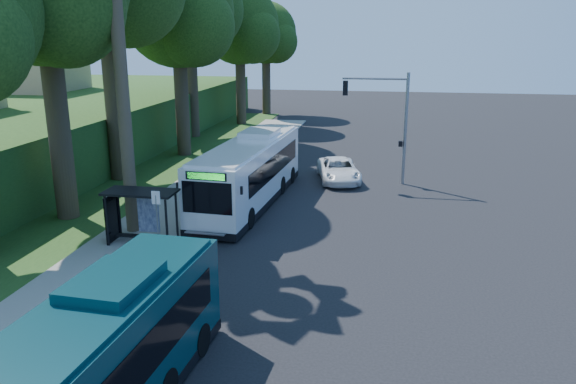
# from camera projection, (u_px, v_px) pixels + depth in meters

# --- Properties ---
(ground) EXTENTS (140.00, 140.00, 0.00)m
(ground) POSITION_uv_depth(u_px,v_px,m) (306.00, 232.00, 27.19)
(ground) COLOR black
(ground) RESTS_ON ground
(sidewalk) EXTENTS (4.50, 70.00, 0.12)m
(sidewalk) POSITION_uv_depth(u_px,v_px,m) (163.00, 222.00, 28.40)
(sidewalk) COLOR gray
(sidewalk) RESTS_ON ground
(red_curb) EXTENTS (0.25, 30.00, 0.13)m
(red_curb) POSITION_uv_depth(u_px,v_px,m) (178.00, 255.00, 24.22)
(red_curb) COLOR maroon
(red_curb) RESTS_ON ground
(grass_verge) EXTENTS (8.00, 70.00, 0.06)m
(grass_verge) POSITION_uv_depth(u_px,v_px,m) (106.00, 191.00, 34.09)
(grass_verge) COLOR #234719
(grass_verge) RESTS_ON ground
(bus_shelter) EXTENTS (3.20, 1.51, 2.55)m
(bus_shelter) POSITION_uv_depth(u_px,v_px,m) (137.00, 206.00, 25.20)
(bus_shelter) COLOR black
(bus_shelter) RESTS_ON ground
(stop_sign_pole) EXTENTS (0.35, 0.06, 3.17)m
(stop_sign_pole) POSITION_uv_depth(u_px,v_px,m) (157.00, 217.00, 22.79)
(stop_sign_pole) COLOR gray
(stop_sign_pole) RESTS_ON ground
(traffic_signal_pole) EXTENTS (4.10, 0.30, 7.00)m
(traffic_signal_pole) POSITION_uv_depth(u_px,v_px,m) (389.00, 114.00, 34.84)
(traffic_signal_pole) COLOR gray
(traffic_signal_pole) RESTS_ON ground
(hillside_backdrop) EXTENTS (24.00, 60.00, 8.80)m
(hillside_backdrop) POSITION_uv_depth(u_px,v_px,m) (10.00, 121.00, 45.22)
(hillside_backdrop) COLOR #234719
(hillside_backdrop) RESTS_ON ground
(tree_2) EXTENTS (8.82, 8.40, 15.12)m
(tree_2) POSITION_uv_depth(u_px,v_px,m) (179.00, 16.00, 41.47)
(tree_2) COLOR #382B1E
(tree_2) RESTS_ON ground
(tree_3) EXTENTS (10.08, 9.60, 17.28)m
(tree_3) POSITION_uv_depth(u_px,v_px,m) (189.00, 1.00, 48.97)
(tree_3) COLOR #382B1E
(tree_3) RESTS_ON ground
(tree_4) EXTENTS (8.40, 8.00, 14.14)m
(tree_4) POSITION_uv_depth(u_px,v_px,m) (240.00, 29.00, 56.75)
(tree_4) COLOR #382B1E
(tree_4) RESTS_ON ground
(tree_5) EXTENTS (7.35, 7.00, 12.86)m
(tree_5) POSITION_uv_depth(u_px,v_px,m) (267.00, 36.00, 64.38)
(tree_5) COLOR #382B1E
(tree_5) RESTS_ON ground
(white_bus) EXTENTS (3.55, 12.97, 3.82)m
(white_bus) POSITION_uv_depth(u_px,v_px,m) (250.00, 171.00, 31.41)
(white_bus) COLOR white
(white_bus) RESTS_ON ground
(pickup) EXTENTS (3.50, 5.62, 1.45)m
(pickup) POSITION_uv_depth(u_px,v_px,m) (339.00, 170.00, 36.44)
(pickup) COLOR white
(pickup) RESTS_ON ground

